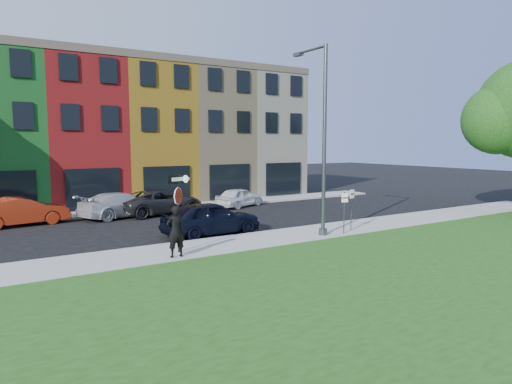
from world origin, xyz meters
TOP-DOWN VIEW (x-y plane):
  - ground at (0.00, 0.00)m, footprint 120.00×120.00m
  - sidewalk_near at (2.00, 3.00)m, footprint 40.00×3.00m
  - sidewalk_far at (-3.00, 15.00)m, footprint 40.00×2.40m
  - rowhouse_block at (-2.50, 21.18)m, footprint 30.00×10.12m
  - stop_sign at (-4.83, 2.66)m, footprint 1.00×0.39m
  - man at (-5.23, 2.01)m, footprint 0.75×0.52m
  - sedan_near at (-1.95, 5.56)m, footprint 2.13×4.90m
  - parked_car_red at (-9.41, 13.22)m, footprint 2.83×5.09m
  - parked_car_silver at (-4.11, 13.09)m, footprint 4.93×6.31m
  - parked_car_dark at (-1.75, 13.03)m, footprint 4.70×6.49m
  - parked_car_white at (4.05, 13.13)m, footprint 4.33×5.02m
  - street_lamp at (2.23, 2.39)m, footprint 0.40×2.58m
  - parking_sign_a at (3.27, 1.89)m, footprint 0.31×0.14m
  - parking_sign_b at (4.09, 2.26)m, footprint 0.32×0.11m

SIDE VIEW (x-z plane):
  - ground at x=0.00m, z-range 0.00..0.00m
  - sidewalk_near at x=2.00m, z-range 0.00..0.12m
  - sidewalk_far at x=-3.00m, z-range 0.00..0.12m
  - parked_car_white at x=4.05m, z-range 0.00..1.33m
  - parked_car_silver at x=-4.11m, z-range 0.00..1.50m
  - parked_car_dark at x=-1.75m, z-range 0.00..1.53m
  - parked_car_red at x=-9.41m, z-range 0.00..1.54m
  - sedan_near at x=-1.95m, z-range 0.00..1.65m
  - man at x=-5.23m, z-range 0.12..2.09m
  - parking_sign_a at x=3.27m, z-range 0.38..2.39m
  - parking_sign_b at x=4.09m, z-range 0.39..2.50m
  - stop_sign at x=-4.83m, z-range 0.77..3.84m
  - street_lamp at x=2.23m, z-range 0.15..8.92m
  - rowhouse_block at x=-2.50m, z-range -0.01..9.99m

